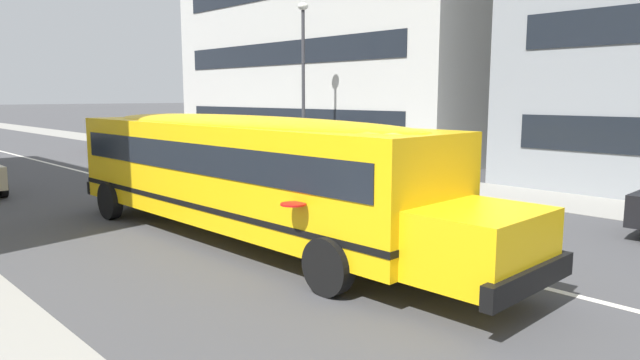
{
  "coord_description": "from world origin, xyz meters",
  "views": [
    {
      "loc": [
        12.95,
        -8.75,
        3.1
      ],
      "look_at": [
        4.54,
        -0.85,
        1.38
      ],
      "focal_mm": 32.07,
      "sensor_mm": 36.0,
      "label": 1
    }
  ],
  "objects": [
    {
      "name": "school_bus",
      "position": [
        3.12,
        -1.7,
        1.59
      ],
      "size": [
        12.01,
        2.85,
        2.68
      ],
      "rotation": [
        0.0,
        0.0,
        0.02
      ],
      "color": "yellow",
      "rests_on": "ground_plane"
    },
    {
      "name": "apartment_block_far_left",
      "position": [
        -9.08,
        16.06,
        8.25
      ],
      "size": [
        18.61,
        13.66,
        16.5
      ],
      "color": "#B7B7B2",
      "rests_on": "ground_plane"
    },
    {
      "name": "parked_car_maroon_by_hydrant",
      "position": [
        -17.63,
        4.96,
        0.84
      ],
      "size": [
        3.98,
        2.03,
        1.64
      ],
      "rotation": [
        0.0,
        0.0,
        0.05
      ],
      "color": "maroon",
      "rests_on": "ground_plane"
    },
    {
      "name": "street_lamp",
      "position": [
        -4.88,
        7.05,
        4.31
      ],
      "size": [
        0.44,
        0.44,
        6.8
      ],
      "color": "#38383D",
      "rests_on": "ground_plane"
    },
    {
      "name": "sidewalk_far",
      "position": [
        0.0,
        7.75,
        0.01
      ],
      "size": [
        120.0,
        3.0,
        0.01
      ],
      "primitive_type": "cube",
      "color": "gray",
      "rests_on": "ground_plane"
    },
    {
      "name": "lane_centreline",
      "position": [
        0.0,
        0.0,
        0.0
      ],
      "size": [
        110.0,
        0.16,
        0.01
      ],
      "primitive_type": "cube",
      "color": "silver",
      "rests_on": "ground_plane"
    },
    {
      "name": "ground_plane",
      "position": [
        0.0,
        0.0,
        0.0
      ],
      "size": [
        400.0,
        400.0,
        0.0
      ],
      "primitive_type": "plane",
      "color": "#424244"
    }
  ]
}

